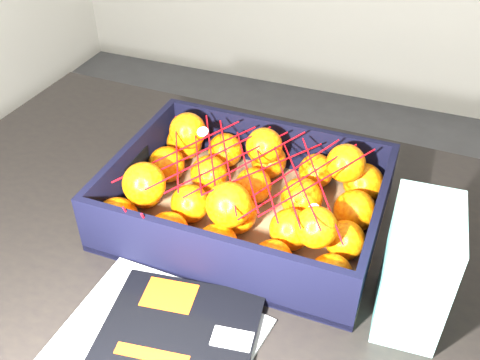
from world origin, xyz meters
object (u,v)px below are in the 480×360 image
(magazine_stack, at_px, (151,359))
(retail_carton, at_px, (417,269))
(table, at_px, (219,272))
(produce_crate, at_px, (246,206))

(magazine_stack, bearing_deg, retail_carton, 34.06)
(table, bearing_deg, magazine_stack, -86.15)
(table, relative_size, produce_crate, 2.75)
(produce_crate, bearing_deg, magazine_stack, -93.09)
(table, relative_size, retail_carton, 6.39)
(retail_carton, bearing_deg, table, 165.82)
(magazine_stack, relative_size, produce_crate, 0.69)
(table, distance_m, produce_crate, 0.14)
(produce_crate, xyz_separation_m, retail_carton, (0.28, -0.11, 0.06))
(magazine_stack, height_order, retail_carton, retail_carton)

